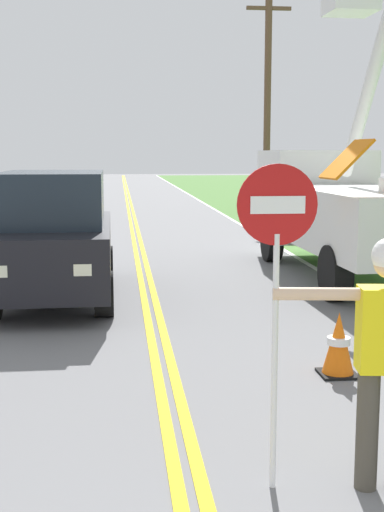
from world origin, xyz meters
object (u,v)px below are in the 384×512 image
object	(u,v)px
stop_sign_paddle	(276,254)
traffic_cone_lead	(338,345)
utility_pole_mid	(267,100)
oncoming_suv_nearest	(54,235)
utility_bucket_truck	(344,203)

from	to	relation	value
stop_sign_paddle	traffic_cone_lead	world-z (taller)	stop_sign_paddle
utility_pole_mid	traffic_cone_lead	size ratio (longest dim) A/B	12.43
oncoming_suv_nearest	utility_pole_mid	bearing A→B (deg)	67.01
utility_bucket_truck	oncoming_suv_nearest	xyz separation A→B (m)	(-5.54, -1.89, -0.37)
utility_bucket_truck	utility_pole_mid	distance (m)	15.29
traffic_cone_lead	oncoming_suv_nearest	bearing A→B (deg)	127.53
utility_bucket_truck	traffic_cone_lead	size ratio (longest dim) A/B	9.80
stop_sign_paddle	oncoming_suv_nearest	bearing A→B (deg)	107.29
utility_bucket_truck	oncoming_suv_nearest	bearing A→B (deg)	-161.19
stop_sign_paddle	oncoming_suv_nearest	distance (m)	7.27
utility_pole_mid	stop_sign_paddle	bearing A→B (deg)	-101.83
stop_sign_paddle	utility_pole_mid	xyz separation A→B (m)	(4.96, 23.69, 2.83)
stop_sign_paddle	utility_pole_mid	distance (m)	24.37
utility_pole_mid	traffic_cone_lead	xyz separation A→B (m)	(-3.69, -21.23, -4.20)
stop_sign_paddle	traffic_cone_lead	distance (m)	3.09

